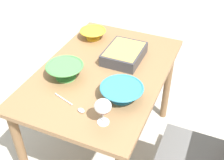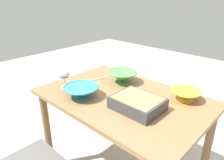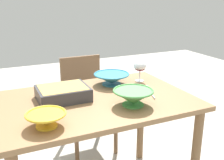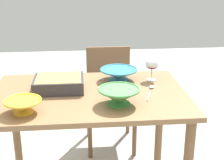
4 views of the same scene
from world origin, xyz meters
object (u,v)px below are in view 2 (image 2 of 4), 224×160
mixing_bowl (123,76)px  serving_bowl (185,94)px  casserole_dish (137,103)px  serving_spoon (88,81)px  dining_table (123,109)px  wine_glass (64,74)px  small_bowl (81,91)px

mixing_bowl → serving_bowl: 0.51m
casserole_dish → serving_spoon: casserole_dish is taller
mixing_bowl → dining_table: bearing=-49.0°
wine_glass → casserole_dish: (0.61, 0.12, -0.06)m
dining_table → serving_bowl: bearing=34.9°
dining_table → wine_glass: wine_glass is taller
small_bowl → serving_bowl: 0.72m
wine_glass → mixing_bowl: 0.46m
casserole_dish → serving_bowl: 0.36m
dining_table → wine_glass: size_ratio=7.71×
wine_glass → casserole_dish: wine_glass is taller
mixing_bowl → small_bowl: bearing=-96.3°
small_bowl → serving_bowl: (0.55, 0.45, -0.00)m
dining_table → serving_bowl: size_ratio=5.94×
small_bowl → serving_spoon: bearing=130.0°
dining_table → serving_spoon: bearing=-179.7°
dining_table → casserole_dish: 0.25m
small_bowl → serving_bowl: bearing=39.4°
wine_glass → small_bowl: 0.23m
wine_glass → small_bowl: bearing=-4.2°
casserole_dish → serving_bowl: casserole_dish is taller
wine_glass → dining_table: bearing=24.7°
dining_table → mixing_bowl: size_ratio=5.00×
wine_glass → serving_bowl: bearing=29.6°
mixing_bowl → casserole_dish: bearing=-37.1°
dining_table → serving_spoon: 0.40m
casserole_dish → mixing_bowl: size_ratio=1.29×
mixing_bowl → wine_glass: bearing=-124.7°
dining_table → casserole_dish: bearing=-22.4°
mixing_bowl → serving_spoon: size_ratio=1.00×
wine_glass → serving_spoon: 0.22m
mixing_bowl → small_bowl: (-0.04, -0.40, -0.01)m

